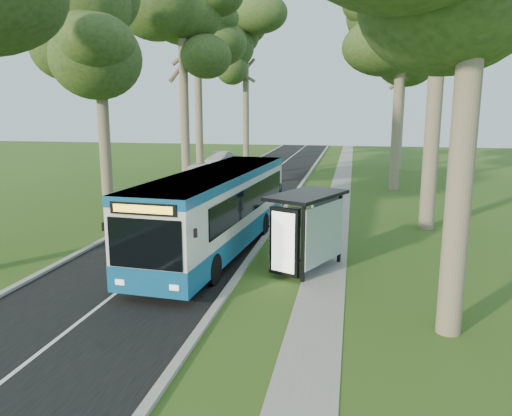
{
  "coord_description": "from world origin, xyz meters",
  "views": [
    {
      "loc": [
        3.84,
        -19.15,
        5.9
      ],
      "look_at": [
        -0.22,
        1.68,
        1.6
      ],
      "focal_mm": 35.0,
      "sensor_mm": 36.0,
      "label": 1
    }
  ],
  "objects_px": {
    "bus": "(217,210)",
    "bus_stop_sign": "(280,206)",
    "car_silver": "(220,159)",
    "car_white": "(198,173)",
    "bus_shelter": "(310,219)",
    "litter_bin": "(296,217)"
  },
  "relations": [
    {
      "from": "litter_bin",
      "to": "car_white",
      "type": "xyz_separation_m",
      "value": [
        -9.26,
        12.99,
        0.33
      ]
    },
    {
      "from": "bus_stop_sign",
      "to": "car_silver",
      "type": "distance_m",
      "value": 29.57
    },
    {
      "from": "bus_shelter",
      "to": "litter_bin",
      "type": "xyz_separation_m",
      "value": [
        -1.27,
        7.01,
        -1.52
      ]
    },
    {
      "from": "bus",
      "to": "litter_bin",
      "type": "xyz_separation_m",
      "value": [
        2.7,
        4.95,
        -1.24
      ]
    },
    {
      "from": "bus_stop_sign",
      "to": "bus",
      "type": "bearing_deg",
      "value": -168.81
    },
    {
      "from": "bus_stop_sign",
      "to": "litter_bin",
      "type": "height_order",
      "value": "bus_stop_sign"
    },
    {
      "from": "bus_shelter",
      "to": "litter_bin",
      "type": "bearing_deg",
      "value": 124.72
    },
    {
      "from": "bus",
      "to": "litter_bin",
      "type": "height_order",
      "value": "bus"
    },
    {
      "from": "bus",
      "to": "bus_shelter",
      "type": "relative_size",
      "value": 3.41
    },
    {
      "from": "car_white",
      "to": "car_silver",
      "type": "relative_size",
      "value": 1.05
    },
    {
      "from": "litter_bin",
      "to": "bus_stop_sign",
      "type": "bearing_deg",
      "value": -95.4
    },
    {
      "from": "bus_stop_sign",
      "to": "litter_bin",
      "type": "distance_m",
      "value": 3.58
    },
    {
      "from": "litter_bin",
      "to": "car_white",
      "type": "relative_size",
      "value": 0.2
    },
    {
      "from": "bus",
      "to": "car_white",
      "type": "height_order",
      "value": "bus"
    },
    {
      "from": "bus",
      "to": "litter_bin",
      "type": "relative_size",
      "value": 13.27
    },
    {
      "from": "bus",
      "to": "litter_bin",
      "type": "bearing_deg",
      "value": 65.69
    },
    {
      "from": "car_white",
      "to": "car_silver",
      "type": "height_order",
      "value": "car_white"
    },
    {
      "from": "bus_stop_sign",
      "to": "litter_bin",
      "type": "relative_size",
      "value": 2.83
    },
    {
      "from": "bus",
      "to": "bus_stop_sign",
      "type": "bearing_deg",
      "value": 38.14
    },
    {
      "from": "bus",
      "to": "bus_stop_sign",
      "type": "relative_size",
      "value": 4.69
    },
    {
      "from": "bus",
      "to": "car_silver",
      "type": "height_order",
      "value": "bus"
    },
    {
      "from": "bus_stop_sign",
      "to": "bus_shelter",
      "type": "relative_size",
      "value": 0.73
    }
  ]
}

